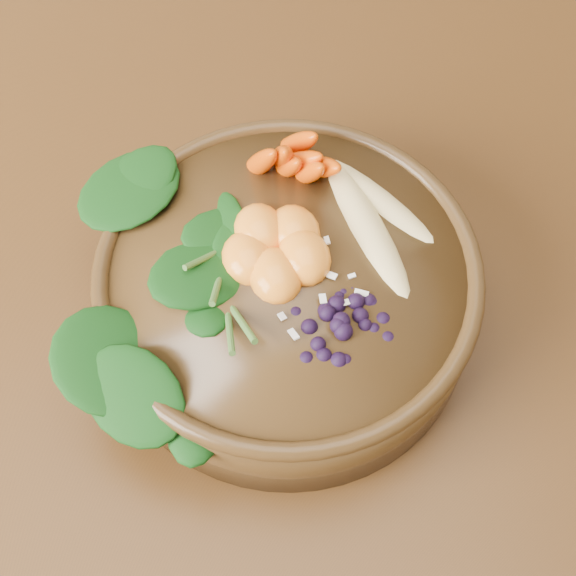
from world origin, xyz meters
name	(u,v)px	position (x,y,z in m)	size (l,w,h in m)	color
ground	(232,511)	(0.00, 0.00, 0.00)	(4.00, 4.00, 0.00)	#381E0F
dining_table	(185,316)	(0.00, 0.00, 0.66)	(1.60, 0.90, 0.75)	#331C0C
stoneware_bowl	(288,295)	(0.07, -0.07, 0.78)	(0.26, 0.26, 0.07)	#462F14
kale_heap	(190,227)	(0.02, -0.04, 0.84)	(0.17, 0.15, 0.04)	#114111
carrot_cluster	(284,136)	(0.09, 0.01, 0.85)	(0.05, 0.05, 0.07)	#DB4600
banana_halves	(375,202)	(0.14, -0.05, 0.83)	(0.08, 0.15, 0.02)	#E0CC84
mandarin_cluster	(276,240)	(0.07, -0.06, 0.83)	(0.07, 0.08, 0.03)	orange
blueberry_pile	(342,313)	(0.09, -0.12, 0.84)	(0.12, 0.09, 0.04)	black
coconut_flakes	(306,284)	(0.08, -0.09, 0.82)	(0.08, 0.06, 0.01)	white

